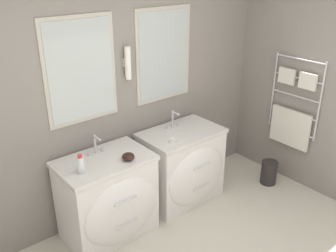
% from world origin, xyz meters
% --- Properties ---
extents(wall_back, '(5.59, 0.14, 2.60)m').
position_xyz_m(wall_back, '(0.01, 1.82, 1.31)').
color(wall_back, gray).
rests_on(wall_back, ground_plane).
extents(wall_right, '(0.13, 3.68, 2.60)m').
position_xyz_m(wall_right, '(2.02, 0.81, 1.29)').
color(wall_right, gray).
rests_on(wall_right, ground_plane).
extents(vanity_left, '(0.88, 0.63, 0.84)m').
position_xyz_m(vanity_left, '(-0.29, 1.45, 0.43)').
color(vanity_left, white).
rests_on(vanity_left, ground_plane).
extents(vanity_right, '(0.88, 0.63, 0.84)m').
position_xyz_m(vanity_right, '(0.67, 1.45, 0.43)').
color(vanity_right, white).
rests_on(vanity_right, ground_plane).
extents(faucet_left, '(0.17, 0.12, 0.19)m').
position_xyz_m(faucet_left, '(-0.29, 1.62, 0.93)').
color(faucet_left, silver).
rests_on(faucet_left, vanity_left).
extents(faucet_right, '(0.17, 0.12, 0.19)m').
position_xyz_m(faucet_right, '(0.67, 1.62, 0.93)').
color(faucet_right, silver).
rests_on(faucet_right, vanity_right).
extents(toiletry_bottle, '(0.06, 0.06, 0.18)m').
position_xyz_m(toiletry_bottle, '(-0.57, 1.39, 0.92)').
color(toiletry_bottle, silver).
rests_on(toiletry_bottle, vanity_left).
extents(amenity_bowl, '(0.12, 0.12, 0.07)m').
position_xyz_m(amenity_bowl, '(-0.12, 1.32, 0.88)').
color(amenity_bowl, black).
rests_on(amenity_bowl, vanity_left).
extents(soap_dish, '(0.08, 0.06, 0.04)m').
position_xyz_m(soap_dish, '(0.44, 1.36, 0.86)').
color(soap_dish, white).
rests_on(soap_dish, vanity_right).
extents(waste_bin, '(0.20, 0.20, 0.29)m').
position_xyz_m(waste_bin, '(1.70, 1.02, 0.15)').
color(waste_bin, '#282626').
rests_on(waste_bin, ground_plane).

